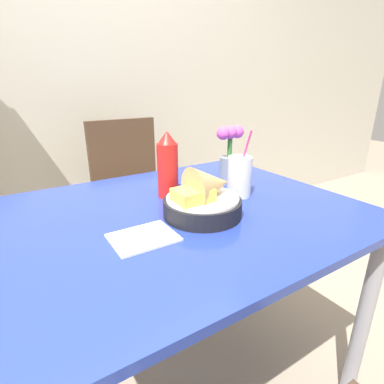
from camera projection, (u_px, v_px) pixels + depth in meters
ground_plane at (188, 374)px, 1.20m from camera, size 12.00×12.00×0.00m
wall_window at (75, 48)px, 1.78m from camera, size 7.00×0.06×2.60m
dining_table at (187, 235)px, 0.99m from camera, size 1.06×0.88×0.73m
chair_far_window at (131, 185)px, 1.74m from camera, size 0.40×0.40×0.91m
food_basket at (205, 198)px, 0.89m from camera, size 0.23×0.23×0.15m
ketchup_bottle at (167, 166)px, 1.02m from camera, size 0.07×0.07×0.23m
drink_cup at (240, 178)px, 1.04m from camera, size 0.08×0.08×0.23m
flower_vase at (229, 153)px, 1.19m from camera, size 0.12×0.07×0.22m
napkin at (143, 237)px, 0.77m from camera, size 0.16×0.13×0.01m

